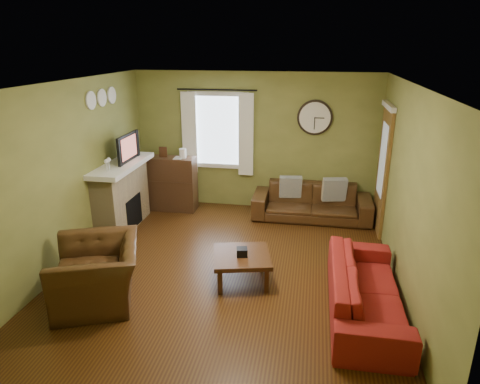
% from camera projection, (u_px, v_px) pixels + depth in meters
% --- Properties ---
extents(floor, '(4.60, 5.20, 0.00)m').
position_uv_depth(floor, '(228.00, 270.00, 6.13)').
color(floor, '#41240D').
rests_on(floor, ground).
extents(ceiling, '(4.60, 5.20, 0.00)m').
position_uv_depth(ceiling, '(226.00, 84.00, 5.28)').
color(ceiling, white).
rests_on(ceiling, ground).
extents(wall_left, '(0.00, 5.20, 2.60)m').
position_uv_depth(wall_left, '(69.00, 175.00, 6.08)').
color(wall_left, olive).
rests_on(wall_left, ground).
extents(wall_right, '(0.00, 5.20, 2.60)m').
position_uv_depth(wall_right, '(408.00, 193.00, 5.33)').
color(wall_right, olive).
rests_on(wall_right, ground).
extents(wall_back, '(4.60, 0.00, 2.60)m').
position_uv_depth(wall_back, '(255.00, 142.00, 8.12)').
color(wall_back, olive).
rests_on(wall_back, ground).
extents(wall_front, '(4.60, 0.00, 2.60)m').
position_uv_depth(wall_front, '(160.00, 287.00, 3.29)').
color(wall_front, olive).
rests_on(wall_front, ground).
extents(fireplace, '(0.40, 1.40, 1.10)m').
position_uv_depth(fireplace, '(122.00, 198.00, 7.36)').
color(fireplace, tan).
rests_on(fireplace, floor).
extents(firebox, '(0.04, 0.60, 0.55)m').
position_uv_depth(firebox, '(134.00, 212.00, 7.42)').
color(firebox, black).
rests_on(firebox, fireplace).
extents(mantel, '(0.58, 1.60, 0.08)m').
position_uv_depth(mantel, '(120.00, 165.00, 7.17)').
color(mantel, white).
rests_on(mantel, fireplace).
extents(tv, '(0.08, 0.60, 0.35)m').
position_uv_depth(tv, '(124.00, 151.00, 7.23)').
color(tv, black).
rests_on(tv, mantel).
extents(tv_screen, '(0.02, 0.62, 0.36)m').
position_uv_depth(tv_screen, '(128.00, 148.00, 7.20)').
color(tv_screen, '#994C3F').
rests_on(tv_screen, mantel).
extents(medallion_left, '(0.28, 0.28, 0.03)m').
position_uv_depth(medallion_left, '(91.00, 100.00, 6.51)').
color(medallion_left, white).
rests_on(medallion_left, wall_left).
extents(medallion_mid, '(0.28, 0.28, 0.03)m').
position_uv_depth(medallion_mid, '(102.00, 98.00, 6.84)').
color(medallion_mid, white).
rests_on(medallion_mid, wall_left).
extents(medallion_right, '(0.28, 0.28, 0.03)m').
position_uv_depth(medallion_right, '(112.00, 95.00, 7.16)').
color(medallion_right, white).
rests_on(medallion_right, wall_left).
extents(window_pane, '(1.00, 0.02, 1.30)m').
position_uv_depth(window_pane, '(218.00, 130.00, 8.15)').
color(window_pane, silver).
rests_on(window_pane, wall_back).
extents(curtain_rod, '(0.03, 0.03, 1.50)m').
position_uv_depth(curtain_rod, '(217.00, 90.00, 7.81)').
color(curtain_rod, black).
rests_on(curtain_rod, wall_back).
extents(curtain_left, '(0.28, 0.04, 1.55)m').
position_uv_depth(curtain_left, '(189.00, 133.00, 8.17)').
color(curtain_left, white).
rests_on(curtain_left, wall_back).
extents(curtain_right, '(0.28, 0.04, 1.55)m').
position_uv_depth(curtain_right, '(246.00, 135.00, 7.99)').
color(curtain_right, white).
rests_on(curtain_right, wall_back).
extents(wall_clock, '(0.64, 0.06, 0.64)m').
position_uv_depth(wall_clock, '(315.00, 118.00, 7.73)').
color(wall_clock, white).
rests_on(wall_clock, wall_back).
extents(door, '(0.05, 0.90, 2.10)m').
position_uv_depth(door, '(383.00, 171.00, 7.14)').
color(door, brown).
rests_on(door, floor).
extents(bookshelf, '(0.88, 0.37, 1.04)m').
position_uv_depth(bookshelf, '(173.00, 184.00, 8.21)').
color(bookshelf, '#3C2516').
rests_on(bookshelf, floor).
extents(book, '(0.17, 0.22, 0.02)m').
position_uv_depth(book, '(174.00, 163.00, 8.00)').
color(book, '#3D2110').
rests_on(book, bookshelf).
extents(sofa_brown, '(2.14, 0.83, 0.62)m').
position_uv_depth(sofa_brown, '(312.00, 202.00, 7.86)').
color(sofa_brown, '#3C2511').
rests_on(sofa_brown, floor).
extents(pillow_left, '(0.45, 0.22, 0.43)m').
position_uv_depth(pillow_left, '(334.00, 190.00, 7.80)').
color(pillow_left, gray).
rests_on(pillow_left, sofa_brown).
extents(pillow_right, '(0.42, 0.18, 0.41)m').
position_uv_depth(pillow_right, '(290.00, 187.00, 7.94)').
color(pillow_right, gray).
rests_on(pillow_right, sofa_brown).
extents(sofa_red, '(0.82, 2.10, 0.61)m').
position_uv_depth(sofa_red, '(366.00, 289.00, 5.08)').
color(sofa_red, maroon).
rests_on(sofa_red, floor).
extents(armchair, '(1.38, 1.46, 0.75)m').
position_uv_depth(armchair, '(97.00, 273.00, 5.30)').
color(armchair, '#3C2511').
rests_on(armchair, floor).
extents(coffee_table, '(0.90, 0.90, 0.40)m').
position_uv_depth(coffee_table, '(242.00, 268.00, 5.78)').
color(coffee_table, '#3D2110').
rests_on(coffee_table, floor).
extents(tissue_box, '(0.17, 0.17, 0.11)m').
position_uv_depth(tissue_box, '(242.00, 256.00, 5.69)').
color(tissue_box, black).
rests_on(tissue_box, coffee_table).
extents(wine_glass_a, '(0.07, 0.07, 0.19)m').
position_uv_depth(wine_glass_a, '(107.00, 166.00, 6.64)').
color(wine_glass_a, white).
rests_on(wine_glass_a, mantel).
extents(wine_glass_b, '(0.07, 0.07, 0.20)m').
position_uv_depth(wine_glass_b, '(109.00, 164.00, 6.72)').
color(wine_glass_b, white).
rests_on(wine_glass_b, mantel).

